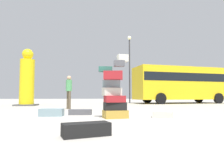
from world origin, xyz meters
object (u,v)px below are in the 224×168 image
at_px(suitcase_tower, 114,94).
at_px(person_bearded_onlooker, 69,89).
at_px(suitcase_slate_right_side, 52,112).
at_px(lamp_post, 129,59).
at_px(suitcase_charcoal_left_side, 80,112).
at_px(yellow_dummy_statue, 27,80).
at_px(suitcase_cream_white_trunk, 162,115).
at_px(suitcase_black_upright_blue, 86,129).
at_px(parked_bus, 181,83).

height_order(suitcase_tower, person_bearded_onlooker, suitcase_tower).
distance_m(suitcase_slate_right_side, lamp_post, 12.87).
height_order(suitcase_charcoal_left_side, suitcase_slate_right_side, suitcase_slate_right_side).
bearing_deg(yellow_dummy_statue, lamp_post, 28.67).
bearing_deg(suitcase_charcoal_left_side, lamp_post, 74.02).
bearing_deg(suitcase_charcoal_left_side, suitcase_tower, -44.21).
xyz_separation_m(suitcase_tower, yellow_dummy_statue, (-5.12, 7.80, 1.00)).
relative_size(suitcase_cream_white_trunk, yellow_dummy_statue, 0.16).
bearing_deg(suitcase_charcoal_left_side, suitcase_cream_white_trunk, -20.49).
distance_m(suitcase_charcoal_left_side, yellow_dummy_statue, 7.98).
height_order(suitcase_black_upright_blue, suitcase_cream_white_trunk, suitcase_black_upright_blue).
bearing_deg(person_bearded_onlooker, suitcase_slate_right_side, -31.88).
bearing_deg(lamp_post, suitcase_cream_white_trunk, -95.75).
height_order(suitcase_charcoal_left_side, person_bearded_onlooker, person_bearded_onlooker).
height_order(suitcase_tower, suitcase_charcoal_left_side, suitcase_tower).
bearing_deg(yellow_dummy_statue, suitcase_slate_right_side, -65.79).
bearing_deg(suitcase_tower, suitcase_charcoal_left_side, 132.92).
bearing_deg(suitcase_slate_right_side, suitcase_black_upright_blue, -65.46).
height_order(parked_bus, lamp_post, lamp_post).
bearing_deg(person_bearded_onlooker, suitcase_tower, -6.24).
distance_m(suitcase_black_upright_blue, person_bearded_onlooker, 6.78).
xyz_separation_m(suitcase_black_upright_blue, suitcase_cream_white_trunk, (2.17, 2.52, -0.02)).
distance_m(suitcase_black_upright_blue, suitcase_slate_right_side, 3.45).
height_order(suitcase_tower, lamp_post, lamp_post).
xyz_separation_m(suitcase_black_upright_blue, yellow_dummy_statue, (-4.42, 10.28, 1.60)).
distance_m(suitcase_slate_right_side, person_bearded_onlooker, 3.52).
distance_m(suitcase_cream_white_trunk, lamp_post, 12.74).
height_order(suitcase_charcoal_left_side, suitcase_black_upright_blue, suitcase_black_upright_blue).
xyz_separation_m(suitcase_tower, suitcase_cream_white_trunk, (1.47, 0.04, -0.63)).
height_order(person_bearded_onlooker, parked_bus, parked_bus).
xyz_separation_m(suitcase_black_upright_blue, parked_bus, (7.92, 13.50, 1.72)).
height_order(suitcase_cream_white_trunk, lamp_post, lamp_post).
distance_m(suitcase_tower, lamp_post, 12.82).
distance_m(suitcase_black_upright_blue, suitcase_cream_white_trunk, 3.32).
relative_size(parked_bus, lamp_post, 1.40).
bearing_deg(parked_bus, suitcase_tower, -132.85).
height_order(yellow_dummy_statue, lamp_post, lamp_post).
bearing_deg(suitcase_black_upright_blue, person_bearded_onlooker, 81.39).
bearing_deg(suitcase_cream_white_trunk, yellow_dummy_statue, 146.74).
bearing_deg(parked_bus, suitcase_slate_right_side, -141.34).
height_order(person_bearded_onlooker, yellow_dummy_statue, yellow_dummy_statue).
bearing_deg(suitcase_tower, parked_bus, 56.79).
bearing_deg(person_bearded_onlooker, parked_bus, 96.89).
bearing_deg(suitcase_charcoal_left_side, parked_bus, 52.99).
xyz_separation_m(suitcase_charcoal_left_side, parked_bus, (8.27, 9.90, 1.74)).
height_order(suitcase_slate_right_side, lamp_post, lamp_post).
xyz_separation_m(suitcase_black_upright_blue, person_bearded_onlooker, (-1.15, 6.62, 0.90)).
bearing_deg(person_bearded_onlooker, yellow_dummy_statue, -168.48).
height_order(suitcase_tower, suitcase_slate_right_side, suitcase_tower).
bearing_deg(lamp_post, parked_bus, -13.01).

